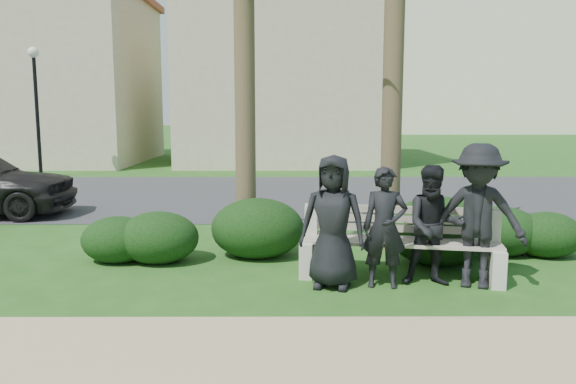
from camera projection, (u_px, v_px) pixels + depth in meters
name	position (u px, v px, depth m)	size (l,w,h in m)	color
ground	(344.00, 288.00, 7.07)	(160.00, 160.00, 0.00)	#1F5117
footpath	(364.00, 348.00, 5.29)	(30.00, 1.60, 0.01)	tan
asphalt_street	(313.00, 194.00, 14.99)	(160.00, 8.00, 0.01)	#2D2D30
stucco_bldg_left	(27.00, 77.00, 24.32)	(10.40, 8.40, 7.30)	#BAAB8B
stucco_bldg_right	(280.00, 77.00, 24.36)	(8.40, 8.40, 7.30)	#BAAB8B
hotel_tower	(424.00, 5.00, 59.62)	(26.00, 18.00, 37.30)	#ECE5C6
street_lamp	(36.00, 89.00, 18.49)	(0.36, 0.36, 4.29)	black
park_bench	(399.00, 248.00, 7.46)	(2.71, 1.06, 0.91)	gray
man_a	(333.00, 222.00, 7.02)	(0.82, 0.53, 1.68)	black
man_b	(385.00, 228.00, 7.03)	(0.56, 0.37, 1.53)	black
man_c	(434.00, 226.00, 7.11)	(0.75, 0.59, 1.55)	black
man_d	(478.00, 216.00, 7.01)	(1.18, 0.68, 1.82)	black
hedge_a	(118.00, 238.00, 8.30)	(1.07, 0.88, 0.70)	black
hedge_b	(158.00, 236.00, 8.26)	(1.19, 0.98, 0.78)	black
hedge_c	(258.00, 226.00, 8.58)	(1.42, 1.18, 0.93)	black
hedge_d	(440.00, 229.00, 8.19)	(1.56, 1.29, 1.02)	black
hedge_e	(501.00, 230.00, 8.69)	(1.19, 0.99, 0.78)	black
hedge_f	(547.00, 233.00, 8.60)	(1.08, 0.90, 0.71)	black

